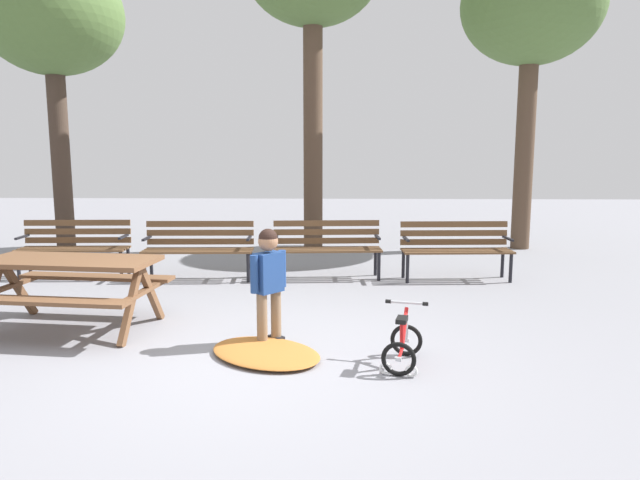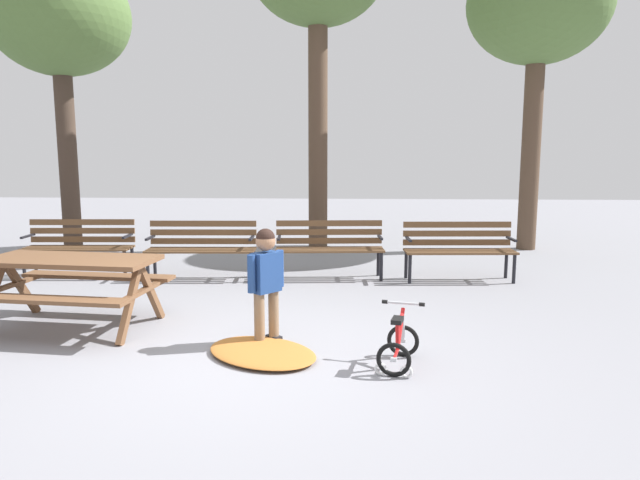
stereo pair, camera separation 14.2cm
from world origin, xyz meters
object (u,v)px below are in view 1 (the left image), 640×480
(park_bench_far_left, at_px, (75,243))
(child_standing, at_px, (269,276))
(picnic_table, at_px, (70,275))
(park_bench_far_right, at_px, (456,245))
(park_bench_right, at_px, (327,244))
(kids_bicycle, at_px, (403,344))
(park_bench_left, at_px, (199,245))

(park_bench_far_left, relative_size, child_standing, 1.41)
(child_standing, bearing_deg, picnic_table, 168.70)
(child_standing, bearing_deg, park_bench_far_right, 51.36)
(park_bench_far_left, distance_m, park_bench_far_right, 5.70)
(park_bench_far_left, height_order, park_bench_right, same)
(park_bench_far_left, xyz_separation_m, park_bench_far_right, (5.70, -0.01, 0.00))
(child_standing, height_order, kids_bicycle, child_standing)
(picnic_table, xyz_separation_m, park_bench_far_left, (-1.12, 2.60, -0.08))
(park_bench_far_right, relative_size, kids_bicycle, 2.64)
(park_bench_left, bearing_deg, picnic_table, -107.27)
(park_bench_left, bearing_deg, child_standing, -64.91)
(park_bench_left, distance_m, park_bench_right, 1.90)
(park_bench_right, height_order, park_bench_far_right, same)
(park_bench_far_left, xyz_separation_m, park_bench_right, (3.80, 0.05, 0.00))
(park_bench_far_left, distance_m, child_standing, 4.48)
(kids_bicycle, bearing_deg, park_bench_left, 126.92)
(park_bench_far_left, bearing_deg, kids_bicycle, -38.39)
(park_bench_far_right, relative_size, child_standing, 1.41)
(park_bench_left, bearing_deg, park_bench_far_right, 1.08)
(park_bench_right, relative_size, child_standing, 1.41)
(park_bench_far_left, bearing_deg, child_standing, -42.78)
(picnic_table, xyz_separation_m, park_bench_left, (0.78, 2.52, -0.08))
(park_bench_left, relative_size, park_bench_far_right, 1.00)
(child_standing, bearing_deg, kids_bicycle, -23.91)
(picnic_table, bearing_deg, kids_bicycle, -16.13)
(park_bench_far_left, distance_m, kids_bicycle, 5.79)
(picnic_table, relative_size, kids_bicycle, 3.13)
(park_bench_far_left, xyz_separation_m, kids_bicycle, (4.54, -3.59, -0.31))
(park_bench_right, bearing_deg, picnic_table, -135.27)
(park_bench_left, bearing_deg, park_bench_far_left, 177.41)
(child_standing, bearing_deg, park_bench_right, 80.52)
(park_bench_left, xyz_separation_m, park_bench_right, (1.90, 0.14, 0.00))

